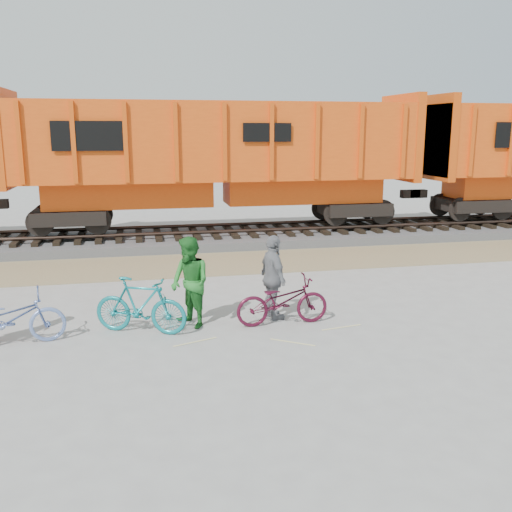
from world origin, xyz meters
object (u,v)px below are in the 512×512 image
Objects in this scene: bicycle_teal at (140,305)px; bicycle_blue at (9,319)px; person_man at (190,282)px; person_woman at (273,278)px; hopper_car_center at (218,157)px; bicycle_maroon at (282,301)px.

bicycle_blue is at bearing 118.18° from bicycle_teal.
person_man is 1.76m from person_woman.
person_woman reaches higher than bicycle_blue.
hopper_car_center is at bearing -11.17° from person_woman.
bicycle_blue is 2.39m from bicycle_teal.
hopper_car_center reaches higher than bicycle_blue.
person_man is (1.00, 0.20, 0.36)m from bicycle_teal.
bicycle_blue is at bearing -112.50° from person_man.
hopper_car_center is 7.59× the size of person_man.
bicycle_maroon is (-0.01, -9.15, -2.50)m from hopper_car_center.
bicycle_blue is at bearing 85.25° from person_woman.
bicycle_maroon is at bearing 52.27° from person_man.
bicycle_teal reaches higher than bicycle_maroon.
hopper_car_center is 7.78× the size of person_woman.
person_woman is (-0.10, 0.40, 0.40)m from bicycle_maroon.
hopper_car_center is at bearing 6.06° from bicycle_teal.
hopper_car_center is 10.93m from bicycle_blue.
bicycle_maroon is 1.04× the size of person_man.
bicycle_maroon is 0.57m from person_woman.
person_woman is (1.75, 0.12, -0.02)m from person_man.
person_woman is at bearing -94.18° from bicycle_blue.
hopper_car_center is 7.07× the size of bicycle_blue.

